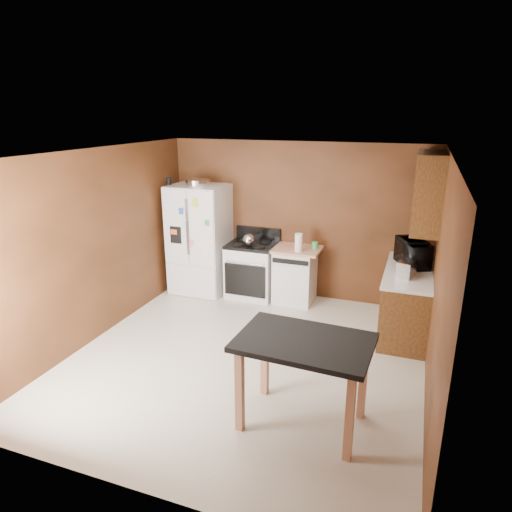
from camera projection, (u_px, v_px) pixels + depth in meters
The scene contains 18 objects.
floor at pixel (246, 358), 5.69m from camera, with size 4.50×4.50×0.00m, color beige.
ceiling at pixel (245, 154), 4.93m from camera, with size 4.50×4.50×0.00m, color white.
wall_back at pixel (296, 221), 7.32m from camera, with size 4.20×4.20×0.00m, color brown.
wall_front at pixel (133, 357), 3.29m from camera, with size 4.20×4.20×0.00m, color brown.
wall_left at pixel (97, 246), 5.99m from camera, with size 4.50×4.50×0.00m, color brown.
wall_right at pixel (438, 286), 4.62m from camera, with size 4.50×4.50×0.00m, color brown.
roasting_pan at pixel (198, 182), 7.27m from camera, with size 0.39×0.39×0.10m, color silver.
pen_cup at pixel (169, 181), 7.33m from camera, with size 0.08×0.08×0.12m, color black.
kettle at pixel (249, 240), 7.19m from camera, with size 0.19×0.19×0.19m, color silver.
paper_towel at pixel (299, 242), 6.93m from camera, with size 0.12×0.12×0.28m, color white.
green_canister at pixel (315, 245), 7.08m from camera, with size 0.10×0.10×0.11m, color #3FA456.
toaster at pixel (406, 269), 5.85m from camera, with size 0.18×0.29×0.21m, color silver.
microwave at pixel (413, 254), 6.28m from camera, with size 0.58×0.40×0.32m, color black.
refrigerator at pixel (200, 239), 7.59m from camera, with size 0.90×0.80×1.80m.
gas_range at pixel (252, 269), 7.48m from camera, with size 0.76×0.68×1.10m.
dishwasher at pixel (295, 274), 7.27m from camera, with size 0.78×0.63×0.89m.
right_cabinets at pixel (413, 269), 6.14m from camera, with size 0.63×1.58×2.45m.
island at pixel (304, 353), 4.28m from camera, with size 1.29×0.89×0.91m.
Camera 1 is at (1.84, -4.68, 2.95)m, focal length 32.00 mm.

